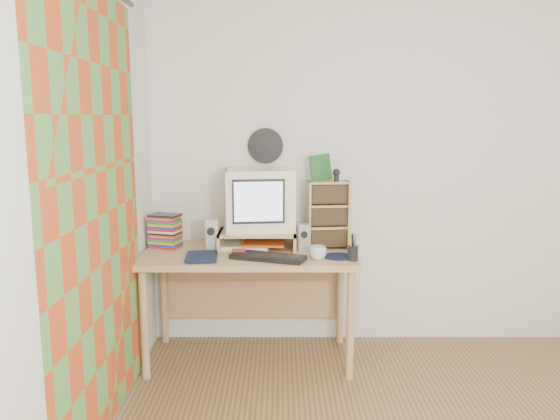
{
  "coord_description": "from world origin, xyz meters",
  "views": [
    {
      "loc": [
        -0.82,
        -2.13,
        1.62
      ],
      "look_at": [
        -0.83,
        1.33,
        1.04
      ],
      "focal_mm": 35.0,
      "sensor_mm": 36.0,
      "label": 1
    }
  ],
  "objects_px": {
    "keyboard": "(268,257)",
    "mug": "(318,253)",
    "cd_rack": "(328,215)",
    "dvd_stack": "(165,227)",
    "diary": "(186,255)",
    "crt_monitor": "(260,200)",
    "desk": "(250,269)"
  },
  "relations": [
    {
      "from": "desk",
      "to": "mug",
      "type": "relative_size",
      "value": 12.92
    },
    {
      "from": "crt_monitor",
      "to": "cd_rack",
      "type": "distance_m",
      "value": 0.47
    },
    {
      "from": "desk",
      "to": "diary",
      "type": "distance_m",
      "value": 0.48
    },
    {
      "from": "desk",
      "to": "crt_monitor",
      "type": "xyz_separation_m",
      "value": [
        0.06,
        0.09,
        0.46
      ]
    },
    {
      "from": "mug",
      "to": "diary",
      "type": "bearing_deg",
      "value": 178.58
    },
    {
      "from": "keyboard",
      "to": "cd_rack",
      "type": "distance_m",
      "value": 0.55
    },
    {
      "from": "dvd_stack",
      "to": "cd_rack",
      "type": "height_order",
      "value": "cd_rack"
    },
    {
      "from": "dvd_stack",
      "to": "crt_monitor",
      "type": "bearing_deg",
      "value": 18.11
    },
    {
      "from": "mug",
      "to": "crt_monitor",
      "type": "bearing_deg",
      "value": 137.13
    },
    {
      "from": "crt_monitor",
      "to": "dvd_stack",
      "type": "xyz_separation_m",
      "value": [
        -0.65,
        -0.01,
        -0.19
      ]
    },
    {
      "from": "keyboard",
      "to": "cd_rack",
      "type": "xyz_separation_m",
      "value": [
        0.4,
        0.32,
        0.21
      ]
    },
    {
      "from": "desk",
      "to": "mug",
      "type": "bearing_deg",
      "value": -30.75
    },
    {
      "from": "desk",
      "to": "keyboard",
      "type": "distance_m",
      "value": 0.32
    },
    {
      "from": "keyboard",
      "to": "dvd_stack",
      "type": "height_order",
      "value": "dvd_stack"
    },
    {
      "from": "desk",
      "to": "dvd_stack",
      "type": "relative_size",
      "value": 5.07
    },
    {
      "from": "cd_rack",
      "to": "keyboard",
      "type": "bearing_deg",
      "value": -146.96
    },
    {
      "from": "crt_monitor",
      "to": "desk",
      "type": "bearing_deg",
      "value": -133.49
    },
    {
      "from": "cd_rack",
      "to": "mug",
      "type": "height_order",
      "value": "cd_rack"
    },
    {
      "from": "keyboard",
      "to": "diary",
      "type": "distance_m",
      "value": 0.52
    },
    {
      "from": "desk",
      "to": "crt_monitor",
      "type": "height_order",
      "value": "crt_monitor"
    },
    {
      "from": "keyboard",
      "to": "dvd_stack",
      "type": "distance_m",
      "value": 0.79
    },
    {
      "from": "cd_rack",
      "to": "dvd_stack",
      "type": "bearing_deg",
      "value": 173.92
    },
    {
      "from": "keyboard",
      "to": "crt_monitor",
      "type": "bearing_deg",
      "value": 119.85
    },
    {
      "from": "crt_monitor",
      "to": "mug",
      "type": "distance_m",
      "value": 0.59
    },
    {
      "from": "dvd_stack",
      "to": "mug",
      "type": "xyz_separation_m",
      "value": [
        1.02,
        -0.33,
        -0.1
      ]
    },
    {
      "from": "desk",
      "to": "crt_monitor",
      "type": "relative_size",
      "value": 3.2
    },
    {
      "from": "crt_monitor",
      "to": "diary",
      "type": "bearing_deg",
      "value": -151.08
    },
    {
      "from": "keyboard",
      "to": "mug",
      "type": "distance_m",
      "value": 0.31
    },
    {
      "from": "dvd_stack",
      "to": "cd_rack",
      "type": "xyz_separation_m",
      "value": [
        1.11,
        -0.01,
        0.09
      ]
    },
    {
      "from": "crt_monitor",
      "to": "diary",
      "type": "xyz_separation_m",
      "value": [
        -0.45,
        -0.33,
        -0.3
      ]
    },
    {
      "from": "desk",
      "to": "diary",
      "type": "bearing_deg",
      "value": -148.25
    },
    {
      "from": "diary",
      "to": "keyboard",
      "type": "bearing_deg",
      "value": -6.7
    }
  ]
}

